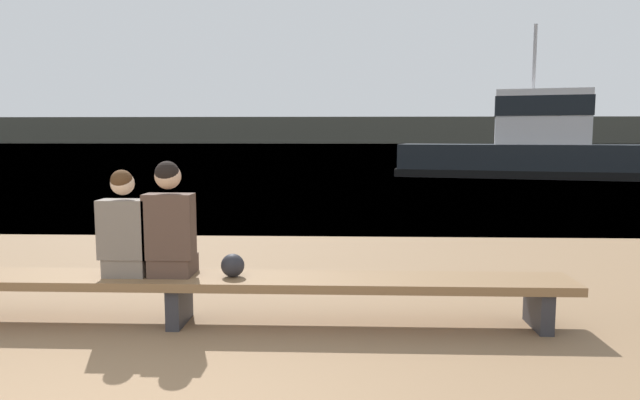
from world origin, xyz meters
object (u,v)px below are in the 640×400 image
object	(u,v)px
shopping_bag	(233,265)
bench_main	(179,284)
person_right	(170,225)
person_left	(125,230)
tugboat_red	(530,150)

from	to	relation	value
shopping_bag	bench_main	bearing A→B (deg)	179.03
shopping_bag	person_right	bearing A→B (deg)	179.30
bench_main	person_left	size ratio (longest dim) A/B	7.32
person_left	bench_main	bearing A→B (deg)	-0.17
bench_main	person_left	world-z (taller)	person_left
person_right	shopping_bag	xyz separation A→B (m)	(0.55, -0.01, -0.36)
tugboat_red	person_left	bearing A→B (deg)	166.88
tugboat_red	bench_main	bearing A→B (deg)	168.03
person_left	tugboat_red	world-z (taller)	tugboat_red
bench_main	person_left	xyz separation A→B (m)	(-0.47, 0.00, 0.49)
person_left	tugboat_red	xyz separation A→B (m)	(9.59, 18.61, 0.26)
bench_main	shopping_bag	distance (m)	0.52
person_right	shopping_bag	size ratio (longest dim) A/B	4.96
bench_main	person_right	distance (m)	0.54
bench_main	shopping_bag	xyz separation A→B (m)	(0.49, -0.01, 0.18)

